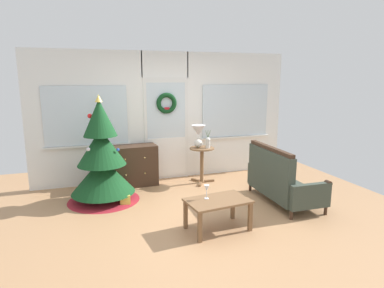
# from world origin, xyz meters

# --- Properties ---
(ground_plane) EXTENTS (6.76, 6.76, 0.00)m
(ground_plane) POSITION_xyz_m (0.00, 0.00, 0.00)
(ground_plane) COLOR #AD7F56
(back_wall_with_door) EXTENTS (5.20, 0.19, 2.55)m
(back_wall_with_door) POSITION_xyz_m (0.00, 2.08, 1.28)
(back_wall_with_door) COLOR white
(back_wall_with_door) RESTS_ON ground
(christmas_tree) EXTENTS (1.20, 1.20, 1.78)m
(christmas_tree) POSITION_xyz_m (-1.33, 1.14, 0.67)
(christmas_tree) COLOR #4C331E
(christmas_tree) RESTS_ON ground
(dresser_cabinet) EXTENTS (0.92, 0.47, 0.78)m
(dresser_cabinet) POSITION_xyz_m (-0.73, 1.79, 0.39)
(dresser_cabinet) COLOR #3D281C
(dresser_cabinet) RESTS_ON ground
(settee_sofa) EXTENTS (0.75, 1.45, 0.96)m
(settee_sofa) POSITION_xyz_m (1.43, 0.13, 0.38)
(settee_sofa) COLOR #3D281C
(settee_sofa) RESTS_ON ground
(side_table) EXTENTS (0.50, 0.48, 0.71)m
(side_table) POSITION_xyz_m (0.58, 1.52, 0.50)
(side_table) COLOR brown
(side_table) RESTS_ON ground
(table_lamp) EXTENTS (0.28, 0.28, 0.44)m
(table_lamp) POSITION_xyz_m (0.52, 1.56, 0.99)
(table_lamp) COLOR silver
(table_lamp) RESTS_ON side_table
(flower_vase) EXTENTS (0.11, 0.10, 0.35)m
(flower_vase) POSITION_xyz_m (0.68, 1.46, 0.83)
(flower_vase) COLOR beige
(flower_vase) RESTS_ON side_table
(coffee_table) EXTENTS (0.90, 0.62, 0.43)m
(coffee_table) POSITION_xyz_m (0.07, -0.49, 0.36)
(coffee_table) COLOR brown
(coffee_table) RESTS_ON ground
(wine_glass) EXTENTS (0.08, 0.08, 0.20)m
(wine_glass) POSITION_xyz_m (-0.06, -0.40, 0.57)
(wine_glass) COLOR silver
(wine_glass) RESTS_ON coffee_table
(gift_box) EXTENTS (0.16, 0.15, 0.16)m
(gift_box) POSITION_xyz_m (-1.02, 0.84, 0.08)
(gift_box) COLOR #D8C64C
(gift_box) RESTS_ON ground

